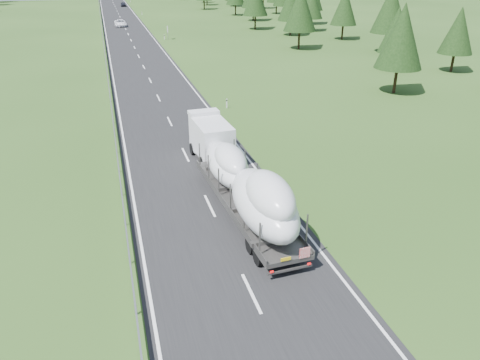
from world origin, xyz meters
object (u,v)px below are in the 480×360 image
object	(u,v)px
boat_truck	(240,175)
distant_car_dark	(123,4)
highway_sign	(167,30)
distant_van	(120,23)

from	to	relation	value
boat_truck	distant_car_dark	distance (m)	152.23
highway_sign	boat_truck	xyz separation A→B (m)	(-5.39, -71.62, 0.39)
distant_van	distant_car_dark	size ratio (longest dim) A/B	1.32
boat_truck	distant_car_dark	bearing A→B (deg)	89.61
distant_car_dark	highway_sign	bearing A→B (deg)	-86.49
highway_sign	distant_car_dark	size ratio (longest dim) A/B	0.61
distant_van	distant_car_dark	bearing A→B (deg)	85.10
highway_sign	boat_truck	size ratio (longest dim) A/B	0.14
boat_truck	distant_van	size ratio (longest dim) A/B	3.30
distant_car_dark	boat_truck	bearing A→B (deg)	-89.98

